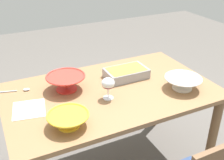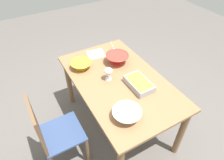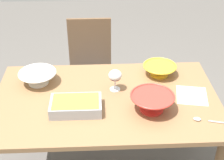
{
  "view_description": "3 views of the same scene",
  "coord_description": "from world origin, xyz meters",
  "px_view_note": "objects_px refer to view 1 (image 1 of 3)",
  "views": [
    {
      "loc": [
        -0.7,
        -1.46,
        1.67
      ],
      "look_at": [
        0.01,
        0.0,
        0.82
      ],
      "focal_mm": 44.07,
      "sensor_mm": 36.0,
      "label": 1
    },
    {
      "loc": [
        1.31,
        -0.83,
        2.1
      ],
      "look_at": [
        0.05,
        -0.11,
        0.82
      ],
      "focal_mm": 31.77,
      "sensor_mm": 36.0,
      "label": 2
    },
    {
      "loc": [
        0.05,
        1.71,
        1.97
      ],
      "look_at": [
        -0.04,
        -0.08,
        0.83
      ],
      "focal_mm": 53.46,
      "sensor_mm": 36.0,
      "label": 3
    }
  ],
  "objects_px": {
    "napkin": "(29,109)",
    "dining_table": "(111,103)",
    "wine_glass": "(108,84)",
    "small_bowl": "(68,119)",
    "serving_bowl": "(183,82)",
    "serving_spoon": "(21,90)",
    "casserole_dish": "(126,73)",
    "mixing_bowl": "(66,82)"
  },
  "relations": [
    {
      "from": "serving_spoon",
      "to": "napkin",
      "type": "bearing_deg",
      "value": -88.34
    },
    {
      "from": "casserole_dish",
      "to": "small_bowl",
      "type": "bearing_deg",
      "value": -146.09
    },
    {
      "from": "small_bowl",
      "to": "napkin",
      "type": "bearing_deg",
      "value": 122.38
    },
    {
      "from": "wine_glass",
      "to": "casserole_dish",
      "type": "bearing_deg",
      "value": 40.61
    },
    {
      "from": "casserole_dish",
      "to": "mixing_bowl",
      "type": "height_order",
      "value": "mixing_bowl"
    },
    {
      "from": "dining_table",
      "to": "casserole_dish",
      "type": "bearing_deg",
      "value": 32.58
    },
    {
      "from": "dining_table",
      "to": "casserole_dish",
      "type": "height_order",
      "value": "casserole_dish"
    },
    {
      "from": "dining_table",
      "to": "small_bowl",
      "type": "bearing_deg",
      "value": -145.45
    },
    {
      "from": "mixing_bowl",
      "to": "small_bowl",
      "type": "bearing_deg",
      "value": -105.84
    },
    {
      "from": "serving_spoon",
      "to": "casserole_dish",
      "type": "bearing_deg",
      "value": -10.26
    },
    {
      "from": "dining_table",
      "to": "napkin",
      "type": "bearing_deg",
      "value": 179.8
    },
    {
      "from": "dining_table",
      "to": "mixing_bowl",
      "type": "bearing_deg",
      "value": 153.42
    },
    {
      "from": "mixing_bowl",
      "to": "serving_bowl",
      "type": "distance_m",
      "value": 0.79
    },
    {
      "from": "wine_glass",
      "to": "napkin",
      "type": "height_order",
      "value": "wine_glass"
    },
    {
      "from": "small_bowl",
      "to": "serving_bowl",
      "type": "bearing_deg",
      "value": 4.49
    },
    {
      "from": "dining_table",
      "to": "casserole_dish",
      "type": "xyz_separation_m",
      "value": [
        0.18,
        0.12,
        0.14
      ]
    },
    {
      "from": "small_bowl",
      "to": "serving_bowl",
      "type": "distance_m",
      "value": 0.83
    },
    {
      "from": "mixing_bowl",
      "to": "serving_spoon",
      "type": "xyz_separation_m",
      "value": [
        -0.29,
        0.12,
        -0.05
      ]
    },
    {
      "from": "small_bowl",
      "to": "serving_spoon",
      "type": "relative_size",
      "value": 1.11
    },
    {
      "from": "serving_bowl",
      "to": "serving_spoon",
      "type": "xyz_separation_m",
      "value": [
        -1.0,
        0.45,
        -0.04
      ]
    },
    {
      "from": "small_bowl",
      "to": "serving_spoon",
      "type": "distance_m",
      "value": 0.54
    },
    {
      "from": "serving_spoon",
      "to": "dining_table",
      "type": "bearing_deg",
      "value": -24.45
    },
    {
      "from": "wine_glass",
      "to": "serving_spoon",
      "type": "height_order",
      "value": "wine_glass"
    },
    {
      "from": "dining_table",
      "to": "serving_bowl",
      "type": "bearing_deg",
      "value": -23.45
    },
    {
      "from": "wine_glass",
      "to": "small_bowl",
      "type": "distance_m",
      "value": 0.36
    },
    {
      "from": "serving_bowl",
      "to": "napkin",
      "type": "xyz_separation_m",
      "value": [
        -1.0,
        0.2,
        -0.05
      ]
    },
    {
      "from": "casserole_dish",
      "to": "serving_spoon",
      "type": "xyz_separation_m",
      "value": [
        -0.74,
        0.13,
        -0.03
      ]
    },
    {
      "from": "small_bowl",
      "to": "dining_table",
      "type": "bearing_deg",
      "value": 34.55
    },
    {
      "from": "dining_table",
      "to": "serving_bowl",
      "type": "xyz_separation_m",
      "value": [
        0.45,
        -0.2,
        0.15
      ]
    },
    {
      "from": "wine_glass",
      "to": "mixing_bowl",
      "type": "relative_size",
      "value": 0.55
    },
    {
      "from": "serving_bowl",
      "to": "serving_spoon",
      "type": "height_order",
      "value": "serving_bowl"
    },
    {
      "from": "wine_glass",
      "to": "napkin",
      "type": "distance_m",
      "value": 0.5
    },
    {
      "from": "napkin",
      "to": "dining_table",
      "type": "bearing_deg",
      "value": -0.2
    },
    {
      "from": "dining_table",
      "to": "mixing_bowl",
      "type": "height_order",
      "value": "mixing_bowl"
    },
    {
      "from": "mixing_bowl",
      "to": "serving_bowl",
      "type": "bearing_deg",
      "value": -24.63
    },
    {
      "from": "casserole_dish",
      "to": "wine_glass",
      "type": "bearing_deg",
      "value": -139.39
    },
    {
      "from": "casserole_dish",
      "to": "napkin",
      "type": "bearing_deg",
      "value": -170.97
    },
    {
      "from": "casserole_dish",
      "to": "mixing_bowl",
      "type": "bearing_deg",
      "value": 178.01
    },
    {
      "from": "serving_bowl",
      "to": "casserole_dish",
      "type": "bearing_deg",
      "value": 130.38
    },
    {
      "from": "wine_glass",
      "to": "serving_spoon",
      "type": "bearing_deg",
      "value": 145.08
    },
    {
      "from": "wine_glass",
      "to": "serving_spoon",
      "type": "relative_size",
      "value": 0.7
    },
    {
      "from": "dining_table",
      "to": "serving_bowl",
      "type": "height_order",
      "value": "serving_bowl"
    }
  ]
}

